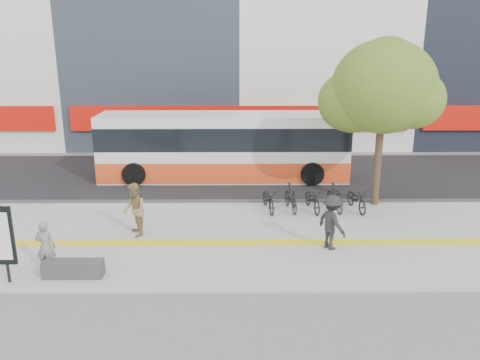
{
  "coord_description": "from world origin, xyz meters",
  "views": [
    {
      "loc": [
        1.81,
        -12.99,
        6.24
      ],
      "look_at": [
        1.93,
        2.0,
        1.85
      ],
      "focal_mm": 35.95,
      "sensor_mm": 36.0,
      "label": 1
    }
  ],
  "objects_px": {
    "bench": "(73,269)",
    "street_tree": "(382,89)",
    "seated_woman": "(46,246)",
    "pedestrian_dark": "(332,222)",
    "pedestrian_tan": "(134,210)",
    "signboard": "(3,237)",
    "bus": "(224,148)"
  },
  "relations": [
    {
      "from": "bench",
      "to": "street_tree",
      "type": "bearing_deg",
      "value": 31.62
    },
    {
      "from": "bench",
      "to": "pedestrian_tan",
      "type": "relative_size",
      "value": 0.91
    },
    {
      "from": "bus",
      "to": "signboard",
      "type": "bearing_deg",
      "value": -118.51
    },
    {
      "from": "bench",
      "to": "pedestrian_tan",
      "type": "distance_m",
      "value": 3.11
    },
    {
      "from": "street_tree",
      "to": "bus",
      "type": "relative_size",
      "value": 0.56
    },
    {
      "from": "bench",
      "to": "pedestrian_tan",
      "type": "xyz_separation_m",
      "value": [
        1.11,
        2.83,
        0.66
      ]
    },
    {
      "from": "street_tree",
      "to": "pedestrian_dark",
      "type": "bearing_deg",
      "value": -120.32
    },
    {
      "from": "signboard",
      "to": "bus",
      "type": "bearing_deg",
      "value": 61.49
    },
    {
      "from": "signboard",
      "to": "bus",
      "type": "relative_size",
      "value": 0.2
    },
    {
      "from": "bus",
      "to": "seated_woman",
      "type": "xyz_separation_m",
      "value": [
        -4.63,
        -9.4,
        -0.64
      ]
    },
    {
      "from": "street_tree",
      "to": "bus",
      "type": "bearing_deg",
      "value": 148.25
    },
    {
      "from": "street_tree",
      "to": "seated_woman",
      "type": "height_order",
      "value": "street_tree"
    },
    {
      "from": "street_tree",
      "to": "pedestrian_tan",
      "type": "bearing_deg",
      "value": -159.78
    },
    {
      "from": "signboard",
      "to": "pedestrian_tan",
      "type": "bearing_deg",
      "value": 49.12
    },
    {
      "from": "seated_woman",
      "to": "pedestrian_tan",
      "type": "height_order",
      "value": "pedestrian_tan"
    },
    {
      "from": "street_tree",
      "to": "pedestrian_dark",
      "type": "height_order",
      "value": "street_tree"
    },
    {
      "from": "pedestrian_dark",
      "to": "street_tree",
      "type": "bearing_deg",
      "value": -61.4
    },
    {
      "from": "bus",
      "to": "pedestrian_dark",
      "type": "distance_m",
      "value": 8.66
    },
    {
      "from": "bench",
      "to": "seated_woman",
      "type": "bearing_deg",
      "value": 159.22
    },
    {
      "from": "signboard",
      "to": "street_tree",
      "type": "relative_size",
      "value": 0.35
    },
    {
      "from": "seated_woman",
      "to": "pedestrian_tan",
      "type": "relative_size",
      "value": 0.84
    },
    {
      "from": "street_tree",
      "to": "pedestrian_tan",
      "type": "relative_size",
      "value": 3.57
    },
    {
      "from": "seated_woman",
      "to": "pedestrian_dark",
      "type": "distance_m",
      "value": 8.23
    },
    {
      "from": "pedestrian_dark",
      "to": "signboard",
      "type": "bearing_deg",
      "value": 72.1
    },
    {
      "from": "bus",
      "to": "pedestrian_dark",
      "type": "height_order",
      "value": "bus"
    },
    {
      "from": "seated_woman",
      "to": "bench",
      "type": "bearing_deg",
      "value": 160.17
    },
    {
      "from": "signboard",
      "to": "pedestrian_dark",
      "type": "xyz_separation_m",
      "value": [
        8.9,
        2.08,
        -0.44
      ]
    },
    {
      "from": "street_tree",
      "to": "pedestrian_dark",
      "type": "xyz_separation_m",
      "value": [
        -2.48,
        -4.24,
        -3.59
      ]
    },
    {
      "from": "bench",
      "to": "street_tree",
      "type": "distance_m",
      "value": 12.23
    },
    {
      "from": "street_tree",
      "to": "pedestrian_tan",
      "type": "distance_m",
      "value": 9.89
    },
    {
      "from": "bus",
      "to": "pedestrian_tan",
      "type": "xyz_separation_m",
      "value": [
        -2.72,
        -6.87,
        -0.5
      ]
    },
    {
      "from": "signboard",
      "to": "seated_woman",
      "type": "height_order",
      "value": "signboard"
    }
  ]
}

